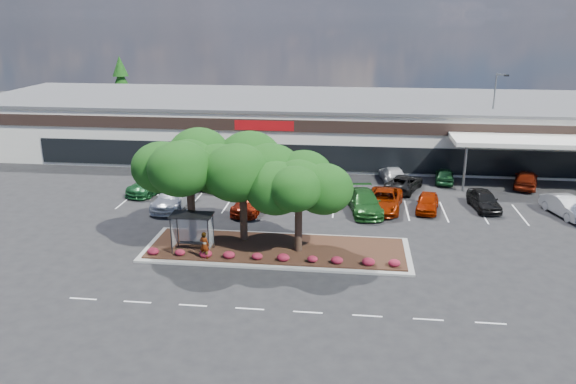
# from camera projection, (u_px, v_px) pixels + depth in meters

# --- Properties ---
(ground) EXTENTS (160.00, 160.00, 0.00)m
(ground) POSITION_uv_depth(u_px,v_px,m) (300.00, 279.00, 34.25)
(ground) COLOR black
(ground) RESTS_ON ground
(retail_store) EXTENTS (80.40, 25.20, 6.25)m
(retail_store) POSITION_uv_depth(u_px,v_px,m) (329.00, 124.00, 65.39)
(retail_store) COLOR silver
(retail_store) RESTS_ON ground
(landscape_island) EXTENTS (18.00, 6.00, 0.26)m
(landscape_island) POSITION_uv_depth(u_px,v_px,m) (277.00, 249.00, 38.23)
(landscape_island) COLOR gray
(landscape_island) RESTS_ON ground
(lane_markings) EXTENTS (33.12, 20.06, 0.01)m
(lane_markings) POSITION_uv_depth(u_px,v_px,m) (311.00, 219.00, 44.13)
(lane_markings) COLOR silver
(lane_markings) RESTS_ON ground
(shrub_row) EXTENTS (17.00, 0.80, 0.50)m
(shrub_row) POSITION_uv_depth(u_px,v_px,m) (272.00, 257.00, 36.12)
(shrub_row) COLOR maroon
(shrub_row) RESTS_ON landscape_island
(bus_shelter) EXTENTS (2.75, 1.55, 2.59)m
(bus_shelter) POSITION_uv_depth(u_px,v_px,m) (192.00, 221.00, 37.19)
(bus_shelter) COLOR black
(bus_shelter) RESTS_ON landscape_island
(island_tree_west) EXTENTS (7.20, 7.20, 7.89)m
(island_tree_west) POSITION_uv_depth(u_px,v_px,m) (190.00, 187.00, 38.14)
(island_tree_west) COLOR black
(island_tree_west) RESTS_ON landscape_island
(island_tree_mid) EXTENTS (6.60, 6.60, 7.32)m
(island_tree_mid) POSITION_uv_depth(u_px,v_px,m) (243.00, 190.00, 38.50)
(island_tree_mid) COLOR black
(island_tree_mid) RESTS_ON landscape_island
(island_tree_east) EXTENTS (5.80, 5.80, 6.50)m
(island_tree_east) POSITION_uv_depth(u_px,v_px,m) (299.00, 204.00, 36.75)
(island_tree_east) COLOR black
(island_tree_east) RESTS_ON landscape_island
(conifer_north_west) EXTENTS (4.40, 4.40, 10.00)m
(conifer_north_west) POSITION_uv_depth(u_px,v_px,m) (122.00, 91.00, 79.65)
(conifer_north_west) COLOR black
(conifer_north_west) RESTS_ON ground
(person_waiting) EXTENTS (0.76, 0.60, 1.82)m
(person_waiting) POSITION_uv_depth(u_px,v_px,m) (204.00, 245.00, 36.25)
(person_waiting) COLOR #594C47
(person_waiting) RESTS_ON landscape_island
(light_pole) EXTENTS (1.43, 0.50, 9.82)m
(light_pole) POSITION_uv_depth(u_px,v_px,m) (492.00, 127.00, 57.53)
(light_pole) COLOR gray
(light_pole) RESTS_ON ground
(car_0) EXTENTS (4.12, 6.26, 1.69)m
(car_0) POSITION_uv_depth(u_px,v_px,m) (152.00, 183.00, 50.66)
(car_0) COLOR #1A5627
(car_0) RESTS_ON ground
(car_1) EXTENTS (2.77, 6.02, 1.71)m
(car_1) POSITION_uv_depth(u_px,v_px,m) (173.00, 197.00, 46.72)
(car_1) COLOR #B7BCC3
(car_1) RESTS_ON ground
(car_2) EXTENTS (3.42, 5.46, 1.41)m
(car_2) POSITION_uv_depth(u_px,v_px,m) (261.00, 192.00, 48.58)
(car_2) COLOR white
(car_2) RESTS_ON ground
(car_3) EXTENTS (3.11, 5.68, 1.56)m
(car_3) POSITION_uv_depth(u_px,v_px,m) (252.00, 202.00, 45.88)
(car_3) COLOR maroon
(car_3) RESTS_ON ground
(car_4) EXTENTS (3.23, 6.12, 1.69)m
(car_4) POSITION_uv_depth(u_px,v_px,m) (365.00, 202.00, 45.52)
(car_4) COLOR #1B4E1B
(car_4) RESTS_ON ground
(car_5) EXTENTS (3.55, 6.21, 1.63)m
(car_5) POSITION_uv_depth(u_px,v_px,m) (384.00, 200.00, 46.13)
(car_5) COLOR #811D01
(car_5) RESTS_ON ground
(car_6) EXTENTS (2.43, 4.45, 1.44)m
(car_6) POSITION_uv_depth(u_px,v_px,m) (427.00, 202.00, 45.88)
(car_6) COLOR #931E01
(car_6) RESTS_ON ground
(car_7) EXTENTS (2.43, 4.84, 1.58)m
(car_7) POSITION_uv_depth(u_px,v_px,m) (484.00, 200.00, 46.29)
(car_7) COLOR black
(car_7) RESTS_ON ground
(car_8) EXTENTS (2.98, 5.10, 1.59)m
(car_8) POSITION_uv_depth(u_px,v_px,m) (566.00, 206.00, 44.69)
(car_8) COLOR #B8B8B8
(car_8) RESTS_ON ground
(car_9) EXTENTS (2.96, 5.53, 1.48)m
(car_9) POSITION_uv_depth(u_px,v_px,m) (215.00, 178.00, 52.61)
(car_9) COLOR brown
(car_9) RESTS_ON ground
(car_10) EXTENTS (2.46, 5.13, 1.62)m
(car_10) POSITION_uv_depth(u_px,v_px,m) (251.00, 176.00, 53.00)
(car_10) COLOR #82420D
(car_10) RESTS_ON ground
(car_11) EXTENTS (4.20, 5.95, 1.60)m
(car_11) POSITION_uv_depth(u_px,v_px,m) (269.00, 179.00, 51.96)
(car_11) COLOR maroon
(car_11) RESTS_ON ground
(car_12) EXTENTS (2.70, 5.88, 1.67)m
(car_12) POSITION_uv_depth(u_px,v_px,m) (306.00, 180.00, 51.68)
(car_12) COLOR #515157
(car_12) RESTS_ON ground
(car_13) EXTENTS (2.75, 5.31, 1.47)m
(car_13) POSITION_uv_depth(u_px,v_px,m) (393.00, 174.00, 53.82)
(car_13) COLOR #BDBDBD
(car_13) RESTS_ON ground
(car_14) EXTENTS (4.19, 5.79, 1.46)m
(car_14) POSITION_uv_depth(u_px,v_px,m) (404.00, 183.00, 51.20)
(car_14) COLOR black
(car_14) RESTS_ON ground
(car_15) EXTENTS (2.23, 4.39, 1.43)m
(car_15) POSITION_uv_depth(u_px,v_px,m) (445.00, 175.00, 53.57)
(car_15) COLOR #15411F
(car_15) RESTS_ON ground
(car_17) EXTENTS (3.37, 5.27, 1.67)m
(car_17) POSITION_uv_depth(u_px,v_px,m) (526.00, 179.00, 52.02)
(car_17) COLOR maroon
(car_17) RESTS_ON ground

